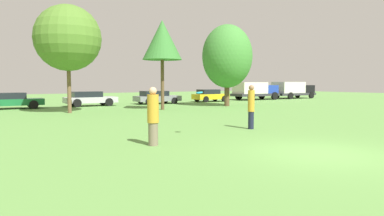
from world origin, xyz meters
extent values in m
plane|color=#5B8E42|center=(0.00, 0.00, 0.00)|extent=(120.00, 120.00, 0.00)
cylinder|color=#726651|center=(-3.41, 3.84, 0.37)|extent=(0.32, 0.32, 0.75)
cylinder|color=#BF8C26|center=(-3.41, 3.84, 1.21)|extent=(0.37, 0.37, 0.92)
sphere|color=tan|center=(-3.41, 3.84, 1.78)|extent=(0.25, 0.25, 0.25)
cylinder|color=#191E33|center=(2.04, 5.03, 0.39)|extent=(0.25, 0.25, 0.77)
cylinder|color=#BF8C26|center=(2.04, 5.03, 1.24)|extent=(0.29, 0.29, 0.94)
sphere|color=#8C6647|center=(2.04, 5.03, 1.82)|extent=(0.24, 0.24, 0.24)
cylinder|color=#19B2D8|center=(-1.02, 4.63, 1.67)|extent=(0.25, 0.25, 0.08)
cylinder|color=brown|center=(-2.48, 17.77, 1.89)|extent=(0.26, 0.26, 3.79)
sphere|color=#4C7528|center=(-2.48, 17.77, 4.99)|extent=(4.37, 4.37, 4.37)
cylinder|color=brown|center=(4.11, 16.81, 1.87)|extent=(0.26, 0.26, 3.75)
cone|color=#33702D|center=(4.11, 16.81, 5.22)|extent=(2.94, 2.94, 2.94)
cylinder|color=brown|center=(10.68, 17.18, 1.56)|extent=(0.44, 0.44, 3.11)
ellipsoid|color=#3D7F33|center=(10.68, 17.18, 4.30)|extent=(4.31, 4.31, 5.42)
cube|color=#196633|center=(-5.12, 23.98, 0.53)|extent=(4.32, 1.91, 0.50)
cube|color=black|center=(-5.44, 23.99, 1.02)|extent=(2.40, 1.63, 0.48)
cylinder|color=black|center=(-3.77, 24.81, 0.33)|extent=(0.67, 0.23, 0.66)
cylinder|color=black|center=(-3.83, 23.05, 0.33)|extent=(0.67, 0.23, 0.66)
cube|color=#B2B2B7|center=(0.86, 23.83, 0.54)|extent=(4.44, 1.93, 0.49)
cube|color=black|center=(0.53, 23.84, 1.03)|extent=(2.46, 1.64, 0.49)
cylinder|color=black|center=(2.25, 24.66, 0.35)|extent=(0.70, 0.22, 0.69)
cylinder|color=black|center=(2.19, 22.89, 0.35)|extent=(0.70, 0.22, 0.69)
cylinder|color=black|center=(-0.46, 24.76, 0.35)|extent=(0.70, 0.22, 0.69)
cylinder|color=black|center=(-0.53, 22.99, 0.35)|extent=(0.70, 0.22, 0.69)
cube|color=slate|center=(7.24, 23.48, 0.51)|extent=(4.40, 2.03, 0.51)
cube|color=black|center=(6.92, 23.49, 1.01)|extent=(2.44, 1.73, 0.48)
cylinder|color=black|center=(8.62, 24.36, 0.31)|extent=(0.63, 0.20, 0.62)
cylinder|color=black|center=(8.55, 22.49, 0.31)|extent=(0.63, 0.20, 0.62)
cylinder|color=black|center=(5.93, 24.46, 0.31)|extent=(0.63, 0.20, 0.62)
cylinder|color=black|center=(5.86, 22.59, 0.31)|extent=(0.63, 0.20, 0.62)
cube|color=gold|center=(13.73, 23.61, 0.55)|extent=(3.87, 1.84, 0.55)
cube|color=black|center=(13.45, 23.62, 1.07)|extent=(2.15, 1.57, 0.49)
cylinder|color=black|center=(14.95, 24.42, 0.32)|extent=(0.65, 0.21, 0.64)
cylinder|color=black|center=(14.88, 22.72, 0.32)|extent=(0.65, 0.21, 0.64)
cylinder|color=black|center=(12.58, 24.50, 0.32)|extent=(0.65, 0.21, 0.64)
cylinder|color=black|center=(12.52, 22.80, 0.32)|extent=(0.65, 0.21, 0.64)
cube|color=#2D2D33|center=(20.54, 23.87, 0.60)|extent=(5.94, 2.42, 0.30)
cube|color=#1E389E|center=(22.36, 23.80, 1.24)|extent=(1.95, 2.17, 0.97)
cube|color=beige|center=(19.72, 23.90, 1.41)|extent=(3.71, 2.34, 1.32)
cylinder|color=black|center=(22.63, 24.90, 0.45)|extent=(0.92, 0.31, 0.91)
cylinder|color=black|center=(22.55, 22.69, 0.45)|extent=(0.92, 0.31, 0.91)
cylinder|color=black|center=(18.97, 25.03, 0.45)|extent=(0.92, 0.31, 0.91)
cylinder|color=black|center=(18.89, 22.82, 0.45)|extent=(0.92, 0.31, 0.91)
cube|color=#2D2D33|center=(27.11, 23.79, 0.57)|extent=(6.24, 2.50, 0.30)
cube|color=black|center=(29.02, 23.72, 1.21)|extent=(2.05, 2.24, 0.99)
cube|color=beige|center=(26.25, 23.82, 1.42)|extent=(3.90, 2.42, 1.40)
cylinder|color=black|center=(29.31, 24.85, 0.42)|extent=(0.84, 0.27, 0.84)
cylinder|color=black|center=(29.23, 22.57, 0.42)|extent=(0.84, 0.27, 0.84)
cylinder|color=black|center=(25.46, 24.99, 0.42)|extent=(0.84, 0.27, 0.84)
cylinder|color=black|center=(25.38, 22.71, 0.42)|extent=(0.84, 0.27, 0.84)
camera|label=1|loc=(-8.60, -6.18, 2.05)|focal=32.55mm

